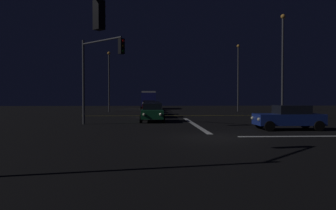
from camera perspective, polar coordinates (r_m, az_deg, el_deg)
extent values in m
cube|color=black|center=(17.65, 7.97, -5.62)|extent=(120.00, 120.00, 0.10)
cube|color=white|center=(25.60, 4.52, -3.30)|extent=(0.35, 13.84, 0.01)
cube|color=yellow|center=(37.10, 2.18, -1.83)|extent=(22.00, 0.15, 0.01)
cube|color=#14512D|center=(28.09, -2.74, -1.52)|extent=(1.80, 4.20, 0.70)
cube|color=black|center=(28.27, -2.75, -0.23)|extent=(1.60, 2.00, 0.55)
cylinder|color=black|center=(26.59, -0.79, -2.44)|extent=(0.22, 0.64, 0.64)
cylinder|color=black|center=(26.58, -4.67, -2.44)|extent=(0.22, 0.64, 0.64)
cylinder|color=black|center=(29.68, -1.02, -2.03)|extent=(0.22, 0.64, 0.64)
cylinder|color=black|center=(29.67, -4.49, -2.04)|extent=(0.22, 0.64, 0.64)
sphere|color=#F9EFC6|center=(25.98, -1.29, -1.64)|extent=(0.22, 0.22, 0.22)
sphere|color=#F9EFC6|center=(25.98, -4.16, -1.65)|extent=(0.22, 0.22, 0.22)
cube|color=#B7B7BC|center=(33.92, -2.66, -1.01)|extent=(1.80, 4.20, 0.70)
cube|color=black|center=(34.10, -2.67, 0.05)|extent=(1.60, 2.00, 0.55)
cylinder|color=black|center=(32.41, -1.05, -1.74)|extent=(0.22, 0.64, 0.64)
cylinder|color=black|center=(32.40, -4.24, -1.75)|extent=(0.22, 0.64, 0.64)
cylinder|color=black|center=(35.50, -1.22, -1.46)|extent=(0.22, 0.64, 0.64)
cylinder|color=black|center=(35.49, -4.13, -1.47)|extent=(0.22, 0.64, 0.64)
sphere|color=#F9EFC6|center=(31.81, -1.47, -1.08)|extent=(0.22, 0.22, 0.22)
sphere|color=#F9EFC6|center=(31.81, -3.81, -1.08)|extent=(0.22, 0.22, 0.22)
cube|color=black|center=(39.27, -2.81, -0.68)|extent=(1.80, 4.20, 0.70)
cube|color=black|center=(39.46, -2.81, 0.24)|extent=(1.60, 2.00, 0.55)
cylinder|color=black|center=(37.75, -1.43, -1.29)|extent=(0.22, 0.64, 0.64)
cylinder|color=black|center=(37.75, -4.17, -1.30)|extent=(0.22, 0.64, 0.64)
cylinder|color=black|center=(40.85, -1.55, -1.09)|extent=(0.22, 0.64, 0.64)
cylinder|color=black|center=(40.84, -4.08, -1.09)|extent=(0.22, 0.64, 0.64)
sphere|color=#F9EFC6|center=(37.16, -1.80, -0.72)|extent=(0.22, 0.22, 0.22)
sphere|color=#F9EFC6|center=(37.16, -3.80, -0.72)|extent=(0.22, 0.22, 0.22)
cube|color=maroon|center=(44.92, -3.27, -0.41)|extent=(1.80, 4.20, 0.70)
cube|color=black|center=(45.11, -3.27, 0.39)|extent=(1.60, 2.00, 0.55)
cylinder|color=black|center=(43.39, -2.09, -0.94)|extent=(0.22, 0.64, 0.64)
cylinder|color=black|center=(43.40, -4.47, -0.94)|extent=(0.22, 0.64, 0.64)
cylinder|color=black|center=(46.49, -2.15, -0.78)|extent=(0.22, 0.64, 0.64)
cylinder|color=black|center=(46.50, -4.37, -0.78)|extent=(0.22, 0.64, 0.64)
sphere|color=#F9EFC6|center=(42.80, -2.41, -0.44)|extent=(0.22, 0.22, 0.22)
sphere|color=#F9EFC6|center=(42.81, -4.15, -0.44)|extent=(0.22, 0.22, 0.22)
cube|color=slate|center=(50.49, -3.20, -0.21)|extent=(1.80, 4.20, 0.70)
cube|color=black|center=(50.68, -3.20, 0.50)|extent=(1.60, 2.00, 0.55)
cylinder|color=black|center=(48.96, -2.15, -0.67)|extent=(0.22, 0.64, 0.64)
cylinder|color=black|center=(48.97, -4.26, -0.67)|extent=(0.22, 0.64, 0.64)
cylinder|color=black|center=(52.06, -2.20, -0.54)|extent=(0.22, 0.64, 0.64)
cylinder|color=black|center=(52.06, -4.18, -0.55)|extent=(0.22, 0.64, 0.64)
sphere|color=#F9EFC6|center=(48.37, -2.44, -0.22)|extent=(0.22, 0.22, 0.22)
sphere|color=#F9EFC6|center=(48.38, -3.98, -0.22)|extent=(0.22, 0.22, 0.22)
cube|color=navy|center=(54.56, -3.37, 0.92)|extent=(2.40, 2.20, 2.30)
cube|color=silver|center=(59.06, -3.34, 1.10)|extent=(2.40, 5.00, 2.60)
cylinder|color=black|center=(55.19, -2.12, -0.27)|extent=(0.28, 0.96, 0.96)
cylinder|color=black|center=(55.20, -4.61, -0.27)|extent=(0.28, 0.96, 0.96)
cylinder|color=black|center=(59.88, -2.18, -0.13)|extent=(0.28, 0.96, 0.96)
cylinder|color=black|center=(59.90, -4.48, -0.14)|extent=(0.28, 0.96, 0.96)
sphere|color=#F9EFC6|center=(53.42, -2.46, 0.27)|extent=(0.26, 0.26, 0.26)
sphere|color=#F9EFC6|center=(53.43, -4.29, 0.26)|extent=(0.26, 0.26, 0.26)
cube|color=navy|center=(22.49, 20.01, -2.33)|extent=(4.20, 1.80, 0.70)
cube|color=black|center=(22.54, 20.49, -0.74)|extent=(2.00, 1.60, 0.55)
cylinder|color=black|center=(21.12, 17.08, -3.50)|extent=(0.64, 0.22, 0.64)
cylinder|color=black|center=(22.81, 15.53, -3.13)|extent=(0.64, 0.22, 0.64)
cylinder|color=black|center=(22.37, 24.57, -3.30)|extent=(0.64, 0.22, 0.64)
cylinder|color=black|center=(23.97, 22.58, -2.97)|extent=(0.64, 0.22, 0.64)
sphere|color=#F9EFC6|center=(21.13, 15.40, -2.40)|extent=(0.22, 0.22, 0.22)
sphere|color=#F9EFC6|center=(22.37, 14.35, -2.19)|extent=(0.22, 0.22, 0.22)
cube|color=black|center=(12.50, -11.80, 14.91)|extent=(0.46, 0.46, 1.05)
sphere|color=red|center=(12.68, -11.20, 16.33)|extent=(0.22, 0.22, 0.22)
sphere|color=black|center=(12.59, -11.20, 14.81)|extent=(0.22, 0.22, 0.22)
sphere|color=black|center=(12.52, -11.19, 13.28)|extent=(0.22, 0.22, 0.22)
cylinder|color=#4C4C51|center=(26.22, -14.35, 3.81)|extent=(0.18, 0.18, 6.44)
cylinder|color=#4C4C51|center=(24.69, -11.45, 10.80)|extent=(3.27, 3.27, 0.12)
cube|color=black|center=(22.85, -8.03, 9.99)|extent=(0.46, 0.46, 1.05)
sphere|color=red|center=(22.78, -7.77, 10.89)|extent=(0.22, 0.22, 0.22)
sphere|color=black|center=(22.73, -7.76, 10.03)|extent=(0.22, 0.22, 0.22)
sphere|color=black|center=(22.68, -7.76, 9.17)|extent=(0.22, 0.22, 0.22)
cylinder|color=#424247|center=(47.29, -10.11, 3.72)|extent=(0.20, 0.20, 8.04)
sphere|color=#F9AD47|center=(47.65, -10.14, 8.77)|extent=(0.44, 0.44, 0.44)
cylinder|color=#424247|center=(33.44, 19.13, 5.90)|extent=(0.20, 0.20, 9.53)
sphere|color=#F9AD47|center=(34.19, 19.20, 14.20)|extent=(0.44, 0.44, 0.44)
cylinder|color=#424247|center=(48.60, 11.99, 4.33)|extent=(0.20, 0.20, 9.20)
sphere|color=#F9AD47|center=(49.07, 12.02, 9.91)|extent=(0.44, 0.44, 0.44)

